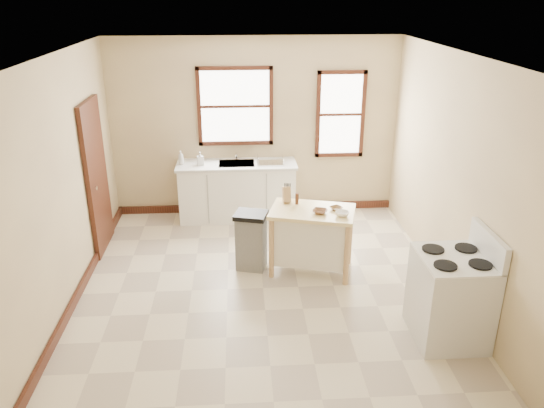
{
  "coord_description": "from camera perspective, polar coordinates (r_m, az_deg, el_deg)",
  "views": [
    {
      "loc": [
        -0.25,
        -5.68,
        3.45
      ],
      "look_at": [
        0.14,
        0.4,
        0.96
      ],
      "focal_mm": 35.0,
      "sensor_mm": 36.0,
      "label": 1
    }
  ],
  "objects": [
    {
      "name": "floor",
      "position": [
        6.65,
        -0.96,
        -9.02
      ],
      "size": [
        5.0,
        5.0,
        0.0
      ],
      "primitive_type": "plane",
      "color": "#AF9F8B",
      "rests_on": "ground"
    },
    {
      "name": "ceiling",
      "position": [
        5.72,
        -1.15,
        15.72
      ],
      "size": [
        5.0,
        5.0,
        0.0
      ],
      "primitive_type": "plane",
      "rotation": [
        3.14,
        0.0,
        0.0
      ],
      "color": "white",
      "rests_on": "ground"
    },
    {
      "name": "wall_back",
      "position": [
        8.43,
        -1.86,
        8.18
      ],
      "size": [
        4.5,
        0.04,
        2.8
      ],
      "primitive_type": "cube",
      "color": "tan",
      "rests_on": "ground"
    },
    {
      "name": "wall_left",
      "position": [
        6.36,
        -21.77,
        1.79
      ],
      "size": [
        0.04,
        5.0,
        2.8
      ],
      "primitive_type": "cube",
      "color": "tan",
      "rests_on": "ground"
    },
    {
      "name": "wall_right",
      "position": [
        6.53,
        19.09,
        2.7
      ],
      "size": [
        0.04,
        5.0,
        2.8
      ],
      "primitive_type": "cube",
      "color": "tan",
      "rests_on": "ground"
    },
    {
      "name": "window_main",
      "position": [
        8.33,
        -3.98,
        10.43
      ],
      "size": [
        1.17,
        0.06,
        1.22
      ],
      "primitive_type": null,
      "color": "#32160D",
      "rests_on": "wall_back"
    },
    {
      "name": "window_side",
      "position": [
        8.52,
        7.37,
        9.53
      ],
      "size": [
        0.77,
        0.06,
        1.37
      ],
      "primitive_type": null,
      "color": "#32160D",
      "rests_on": "wall_back"
    },
    {
      "name": "door_left",
      "position": [
        7.63,
        -18.35,
        2.76
      ],
      "size": [
        0.06,
        0.9,
        2.1
      ],
      "primitive_type": "cube",
      "color": "#32160D",
      "rests_on": "ground"
    },
    {
      "name": "baseboard_back",
      "position": [
        8.83,
        -1.75,
        -0.34
      ],
      "size": [
        4.5,
        0.04,
        0.12
      ],
      "primitive_type": "cube",
      "color": "#32160D",
      "rests_on": "ground"
    },
    {
      "name": "baseboard_left",
      "position": [
        6.9,
        -19.94,
        -8.68
      ],
      "size": [
        0.04,
        5.0,
        0.12
      ],
      "primitive_type": "cube",
      "color": "#32160D",
      "rests_on": "ground"
    },
    {
      "name": "sink_counter",
      "position": [
        8.42,
        -3.75,
        1.42
      ],
      "size": [
        1.86,
        0.62,
        0.92
      ],
      "primitive_type": null,
      "color": "white",
      "rests_on": "ground"
    },
    {
      "name": "faucet",
      "position": [
        8.41,
        -3.85,
        5.48
      ],
      "size": [
        0.03,
        0.03,
        0.22
      ],
      "primitive_type": "cylinder",
      "color": "silver",
      "rests_on": "sink_counter"
    },
    {
      "name": "soap_bottle_a",
      "position": [
        8.28,
        -9.76,
        4.93
      ],
      "size": [
        0.1,
        0.1,
        0.22
      ],
      "primitive_type": "imported",
      "rotation": [
        0.0,
        0.0,
        -0.24
      ],
      "color": "#B2B2B2",
      "rests_on": "sink_counter"
    },
    {
      "name": "soap_bottle_b",
      "position": [
        8.22,
        -7.73,
        4.88
      ],
      "size": [
        0.11,
        0.11,
        0.21
      ],
      "primitive_type": "imported",
      "rotation": [
        0.0,
        0.0,
        0.18
      ],
      "color": "#B2B2B2",
      "rests_on": "sink_counter"
    },
    {
      "name": "dish_rack",
      "position": [
        8.23,
        -0.18,
        4.73
      ],
      "size": [
        0.42,
        0.32,
        0.1
      ],
      "primitive_type": null,
      "rotation": [
        0.0,
        0.0,
        0.05
      ],
      "color": "silver",
      "rests_on": "sink_counter"
    },
    {
      "name": "kitchen_island",
      "position": [
        6.87,
        4.28,
        -3.92
      ],
      "size": [
        1.18,
        0.92,
        0.86
      ],
      "primitive_type": null,
      "rotation": [
        0.0,
        0.0,
        -0.27
      ],
      "color": "#FFE896",
      "rests_on": "ground"
    },
    {
      "name": "knife_block",
      "position": [
        6.87,
        1.58,
        0.97
      ],
      "size": [
        0.11,
        0.11,
        0.2
      ],
      "primitive_type": null,
      "rotation": [
        0.0,
        0.0,
        0.09
      ],
      "color": "tan",
      "rests_on": "kitchen_island"
    },
    {
      "name": "pepper_grinder",
      "position": [
        6.83,
        2.7,
        0.58
      ],
      "size": [
        0.05,
        0.05,
        0.15
      ],
      "primitive_type": "cylinder",
      "rotation": [
        0.0,
        0.0,
        0.1
      ],
      "color": "#482413",
      "rests_on": "kitchen_island"
    },
    {
      "name": "bowl_a",
      "position": [
        6.59,
        5.19,
        -0.81
      ],
      "size": [
        0.23,
        0.23,
        0.04
      ],
      "primitive_type": "imported",
      "rotation": [
        0.0,
        0.0,
        -0.35
      ],
      "color": "brown",
      "rests_on": "kitchen_island"
    },
    {
      "name": "bowl_b",
      "position": [
        6.72,
        6.92,
        -0.46
      ],
      "size": [
        0.21,
        0.21,
        0.04
      ],
      "primitive_type": "imported",
      "rotation": [
        0.0,
        0.0,
        0.52
      ],
      "color": "brown",
      "rests_on": "kitchen_island"
    },
    {
      "name": "bowl_c",
      "position": [
        6.55,
        7.57,
        -1.04
      ],
      "size": [
        0.23,
        0.23,
        0.05
      ],
      "primitive_type": "imported",
      "rotation": [
        0.0,
        0.0,
        -0.46
      ],
      "color": "white",
      "rests_on": "kitchen_island"
    },
    {
      "name": "trash_bin",
      "position": [
        6.93,
        -2.24,
        -3.96
      ],
      "size": [
        0.48,
        0.43,
        0.78
      ],
      "primitive_type": null,
      "rotation": [
        0.0,
        0.0,
        -0.27
      ],
      "color": "slate",
      "rests_on": "ground"
    },
    {
      "name": "gas_stove",
      "position": [
        5.81,
        18.76,
        -8.4
      ],
      "size": [
        0.76,
        0.77,
        1.21
      ],
      "primitive_type": null,
      "color": "silver",
      "rests_on": "ground"
    }
  ]
}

